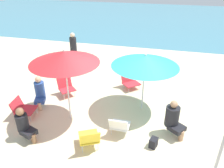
% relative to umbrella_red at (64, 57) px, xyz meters
% --- Properties ---
extents(ground_plane, '(40.00, 40.00, 0.00)m').
position_rel_umbrella_red_xyz_m(ground_plane, '(1.60, 0.39, -1.88)').
color(ground_plane, beige).
extents(sea_water, '(40.00, 16.00, 0.01)m').
position_rel_umbrella_red_xyz_m(sea_water, '(1.60, 14.72, -1.88)').
color(sea_water, teal).
rests_on(sea_water, ground_plane).
extents(umbrella_red, '(1.78, 1.78, 2.10)m').
position_rel_umbrella_red_xyz_m(umbrella_red, '(0.00, 0.00, 0.00)').
color(umbrella_red, silver).
rests_on(umbrella_red, ground_plane).
extents(umbrella_teal, '(1.90, 1.90, 1.79)m').
position_rel_umbrella_red_xyz_m(umbrella_teal, '(1.91, 1.01, -0.30)').
color(umbrella_teal, silver).
rests_on(umbrella_teal, ground_plane).
extents(beach_chair_a, '(0.48, 0.53, 0.56)m').
position_rel_umbrella_red_xyz_m(beach_chair_a, '(1.50, -0.32, -1.60)').
color(beach_chair_a, white).
rests_on(beach_chair_a, ground_plane).
extents(beach_chair_b, '(0.63, 0.59, 0.55)m').
position_rel_umbrella_red_xyz_m(beach_chair_b, '(-1.36, -0.25, -1.59)').
color(beach_chair_b, red).
rests_on(beach_chair_b, ground_plane).
extents(beach_chair_c, '(0.69, 0.75, 0.63)m').
position_rel_umbrella_red_xyz_m(beach_chair_c, '(0.93, -1.00, -1.55)').
color(beach_chair_c, gold).
rests_on(beach_chair_c, ground_plane).
extents(beach_chair_d, '(0.70, 0.70, 0.60)m').
position_rel_umbrella_red_xyz_m(beach_chair_d, '(-0.68, 1.21, -1.56)').
color(beach_chair_d, red).
rests_on(beach_chair_d, ground_plane).
extents(beach_chair_e, '(0.77, 0.77, 0.62)m').
position_rel_umbrella_red_xyz_m(beach_chair_e, '(1.31, 2.24, -1.58)').
color(beach_chair_e, red).
rests_on(beach_chair_e, ground_plane).
extents(person_a, '(0.54, 0.41, 0.90)m').
position_rel_umbrella_red_xyz_m(person_a, '(-0.74, -1.06, -1.42)').
color(person_a, black).
rests_on(person_a, ground_plane).
extents(person_b, '(0.57, 0.53, 0.99)m').
position_rel_umbrella_red_xyz_m(person_b, '(2.81, 0.02, -1.37)').
color(person_b, black).
rests_on(person_b, ground_plane).
extents(person_c, '(0.28, 0.28, 1.52)m').
position_rel_umbrella_red_xyz_m(person_c, '(-1.29, 3.41, -1.11)').
color(person_c, black).
rests_on(person_c, ground_plane).
extents(person_d, '(0.42, 0.54, 0.96)m').
position_rel_umbrella_red_xyz_m(person_d, '(-1.18, 0.44, -1.40)').
color(person_d, '#2D519E').
rests_on(person_d, ground_plane).
extents(beach_bag, '(0.22, 0.25, 0.25)m').
position_rel_umbrella_red_xyz_m(beach_bag, '(2.40, -0.56, -1.76)').
color(beach_bag, black).
rests_on(beach_bag, ground_plane).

